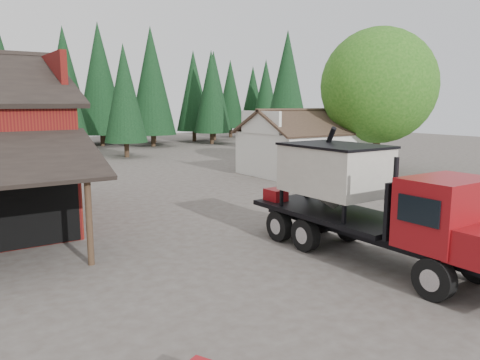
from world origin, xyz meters
TOP-DOWN VIEW (x-y plane):
  - ground at (0.00, 0.00)m, footprint 120.00×120.00m
  - farmhouse at (13.00, 13.00)m, footprint 8.60×6.42m
  - deciduous_tree at (17.01, 9.97)m, footprint 8.00×8.00m
  - conifer_backdrop at (0.00, 42.00)m, footprint 76.00×16.00m
  - near_pine_b at (6.00, 30.00)m, footprint 3.96×3.96m
  - near_pine_c at (22.00, 26.00)m, footprint 4.84×4.84m
  - feed_truck at (1.99, -2.40)m, footprint 2.76×9.32m
  - silver_car at (14.00, 10.00)m, footprint 5.36×2.81m

SIDE VIEW (x-z plane):
  - ground at x=0.00m, z-range 0.00..0.00m
  - conifer_backdrop at x=0.00m, z-range -8.00..8.00m
  - silver_car at x=14.00m, z-range 0.00..1.44m
  - farmhouse at x=13.00m, z-range -0.66..3.99m
  - feed_truck at x=1.99m, z-range -0.14..4.07m
  - near_pine_b at x=6.00m, z-range 0.69..11.09m
  - deciduous_tree at x=17.01m, z-range 0.81..11.01m
  - near_pine_c at x=22.00m, z-range 0.69..13.09m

